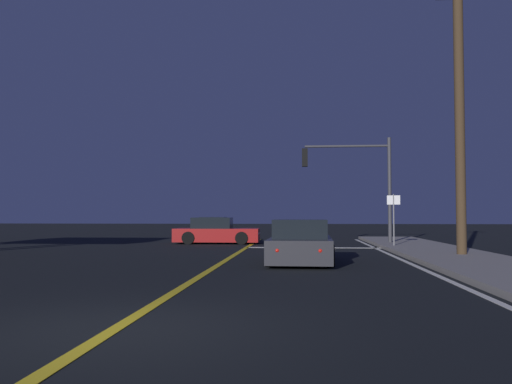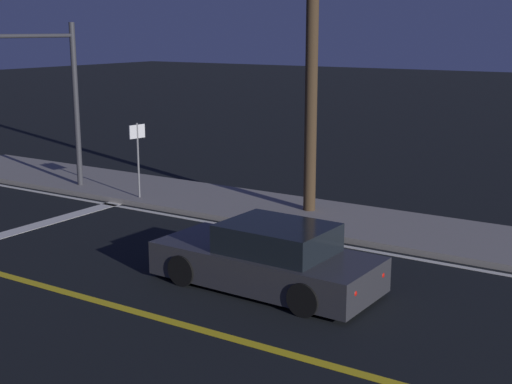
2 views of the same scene
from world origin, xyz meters
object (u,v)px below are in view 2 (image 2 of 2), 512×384
(traffic_signal_near_right, at_px, (33,82))
(street_sign_corner, at_px, (138,149))
(car_mid_block_charcoal, at_px, (268,259))
(utility_pole_right, at_px, (312,17))

(traffic_signal_near_right, xyz_separation_m, street_sign_corner, (1.34, -2.80, -1.95))
(traffic_signal_near_right, bearing_deg, street_sign_corner, 115.57)
(car_mid_block_charcoal, height_order, traffic_signal_near_right, traffic_signal_near_right)
(traffic_signal_near_right, bearing_deg, utility_pole_right, 109.33)
(street_sign_corner, bearing_deg, utility_pole_right, -74.38)
(car_mid_block_charcoal, relative_size, street_sign_corner, 1.96)
(car_mid_block_charcoal, bearing_deg, traffic_signal_near_right, 76.10)
(street_sign_corner, bearing_deg, traffic_signal_near_right, 115.57)
(car_mid_block_charcoal, bearing_deg, utility_pole_right, 22.08)
(traffic_signal_near_right, relative_size, street_sign_corner, 2.21)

